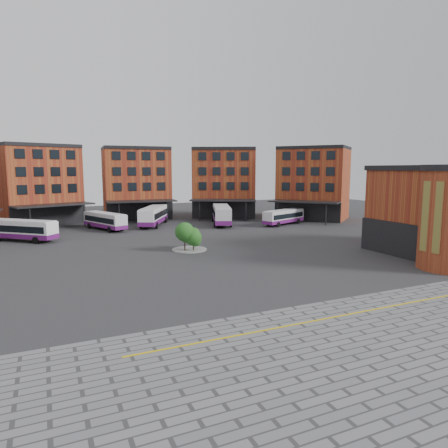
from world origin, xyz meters
name	(u,v)px	position (x,y,z in m)	size (l,w,h in m)	color
ground	(211,274)	(0.00, 0.00, 0.00)	(160.00, 160.00, 0.00)	#28282B
paving_zone	(417,376)	(2.00, -22.00, 0.01)	(50.00, 22.00, 0.02)	slate
yellow_line	(317,320)	(2.00, -14.00, 0.03)	(26.00, 0.15, 0.02)	gold
main_building	(103,186)	(-4.77, 38.25, 7.23)	(94.14, 42.48, 14.60)	#9B4822
east_building	(446,211)	(28.70, -3.06, 5.29)	(17.40, 15.40, 10.60)	#9B4822
tree_island	(190,236)	(1.85, 11.45, 1.90)	(4.40, 4.40, 3.65)	gray
bus_b	(22,230)	(-17.59, 27.74, 1.63)	(9.65, 8.88, 3.01)	white
bus_c	(105,221)	(-5.30, 33.97, 1.55)	(6.06, 10.31, 2.87)	silver
bus_d	(154,215)	(3.48, 35.51, 1.85)	(8.02, 12.01, 3.41)	white
bus_e	(221,214)	(15.30, 31.97, 1.89)	(7.00, 12.61, 3.49)	silver
bus_f	(284,217)	(25.46, 26.69, 1.49)	(9.92, 5.64, 2.75)	silver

